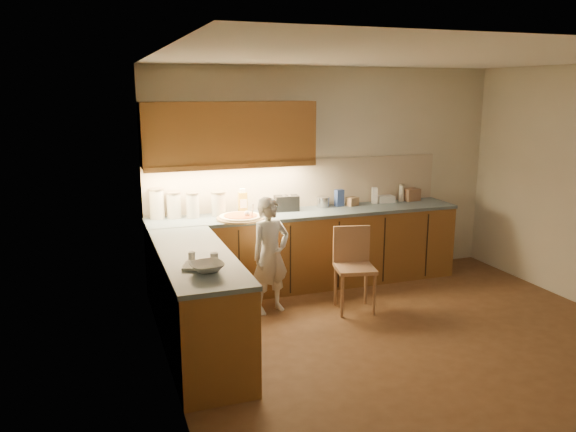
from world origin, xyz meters
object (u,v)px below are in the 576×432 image
(pizza_on_board, at_px, (241,217))
(wooden_chair, at_px, (353,262))
(toaster, at_px, (287,203))
(oil_jug, at_px, (243,202))
(child, at_px, (270,255))

(pizza_on_board, bearing_deg, wooden_chair, -33.50)
(wooden_chair, relative_size, toaster, 2.99)
(pizza_on_board, distance_m, oil_jug, 0.32)
(child, relative_size, wooden_chair, 1.39)
(wooden_chair, xyz_separation_m, toaster, (-0.42, 0.96, 0.49))
(oil_jug, bearing_deg, child, -83.28)
(pizza_on_board, height_order, toaster, pizza_on_board)
(oil_jug, bearing_deg, toaster, -1.43)
(pizza_on_board, height_order, child, child)
(pizza_on_board, bearing_deg, child, -68.76)
(oil_jug, bearing_deg, wooden_chair, -45.58)
(pizza_on_board, distance_m, child, 0.61)
(wooden_chair, bearing_deg, oil_jug, 146.83)
(child, bearing_deg, oil_jug, 80.41)
(pizza_on_board, xyz_separation_m, oil_jug, (0.10, 0.28, 0.11))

